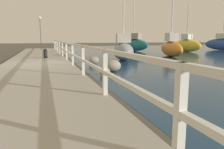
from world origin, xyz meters
The scene contains 13 objects.
ground_plane centered at (0.00, 0.00, 0.00)m, with size 120.00×120.00×0.00m, color #4C473D.
dock_walkway centered at (0.00, 0.00, 0.11)m, with size 3.56×36.00×0.22m.
railing centered at (1.68, 0.00, 0.96)m, with size 0.10×32.50×1.08m.
boulder_mid_strip centered at (3.18, 0.49, 0.23)m, with size 0.62×0.56×0.47m.
boulder_downstream centered at (3.40, -2.59, 0.27)m, with size 0.73×0.66×0.55m.
boulder_water_edge centered at (2.74, -3.50, 0.17)m, with size 0.45×0.40×0.33m.
mooring_bollard centered at (0.45, 3.27, 0.53)m, with size 0.25×0.25×0.61m.
dock_lamp centered at (0.13, 11.41, 2.76)m, with size 0.27×0.27×3.46m.
sailboat_blue centered at (22.44, 10.67, 0.88)m, with size 2.52×4.67×7.47m.
sailboat_orange centered at (10.66, 4.08, 0.76)m, with size 2.65×5.68×5.57m.
sailboat_teal centered at (10.81, 12.54, 0.89)m, with size 2.74×4.53×7.35m.
sailboat_yellow centered at (15.93, 9.21, 0.79)m, with size 2.12×3.99×5.31m.
sailboat_gray centered at (5.66, 2.20, 0.72)m, with size 1.92×3.31×5.80m.
Camera 1 is at (0.35, -12.19, 1.54)m, focal length 35.00 mm.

